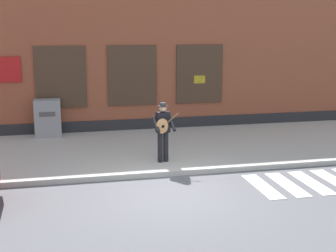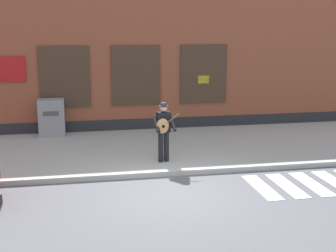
# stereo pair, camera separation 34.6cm
# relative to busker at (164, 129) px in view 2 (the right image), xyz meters

# --- Properties ---
(ground_plane) EXTENTS (160.00, 160.00, 0.00)m
(ground_plane) POSITION_rel_busker_xyz_m (-0.23, -2.27, -1.14)
(ground_plane) COLOR #56565B
(sidewalk) EXTENTS (28.00, 5.43, 0.15)m
(sidewalk) POSITION_rel_busker_xyz_m (-0.23, 1.78, -1.07)
(sidewalk) COLOR #ADAAA3
(sidewalk) RESTS_ON ground
(building_backdrop) EXTENTS (28.00, 4.06, 6.04)m
(building_backdrop) POSITION_rel_busker_xyz_m (-0.23, 6.48, 1.88)
(building_backdrop) COLOR brown
(building_backdrop) RESTS_ON ground
(busker) EXTENTS (0.74, 0.58, 1.74)m
(busker) POSITION_rel_busker_xyz_m (0.00, 0.00, 0.00)
(busker) COLOR black
(busker) RESTS_ON sidewalk
(utility_box) EXTENTS (0.91, 0.65, 1.32)m
(utility_box) POSITION_rel_busker_xyz_m (-3.35, 4.04, -0.33)
(utility_box) COLOR gray
(utility_box) RESTS_ON sidewalk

